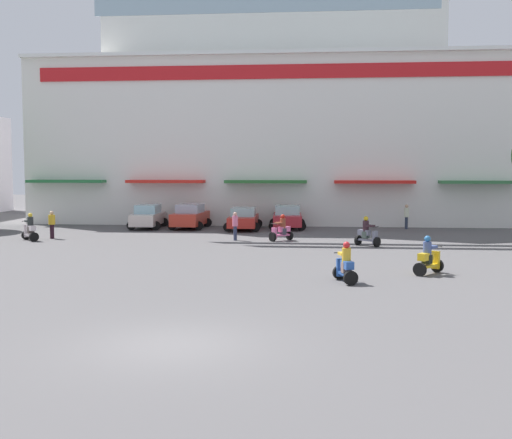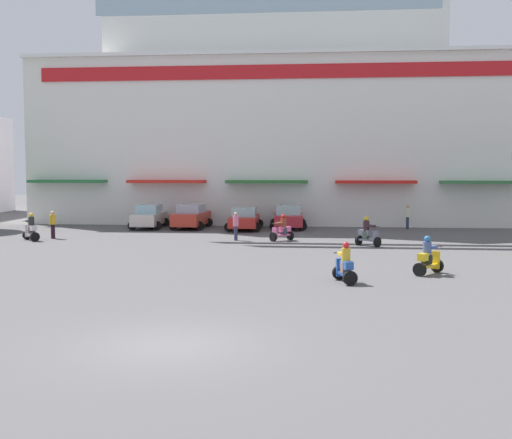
% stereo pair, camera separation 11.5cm
% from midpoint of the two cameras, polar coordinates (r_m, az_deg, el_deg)
% --- Properties ---
extents(ground_plane, '(128.00, 128.00, 0.00)m').
position_cam_midpoint_polar(ground_plane, '(27.94, -1.40, -3.84)').
color(ground_plane, '#555253').
extents(colonial_building, '(35.32, 14.98, 23.58)m').
position_cam_midpoint_polar(colonial_building, '(50.39, 1.80, 11.91)').
color(colonial_building, white).
rests_on(colonial_building, ground).
extents(parked_car_0, '(2.32, 4.25, 1.61)m').
position_cam_midpoint_polar(parked_car_0, '(43.79, -9.42, 0.27)').
color(parked_car_0, beige).
rests_on(parked_car_0, ground).
extents(parked_car_1, '(2.54, 4.20, 1.64)m').
position_cam_midpoint_polar(parked_car_1, '(43.30, -5.72, 0.28)').
color(parked_car_1, red).
rests_on(parked_car_1, ground).
extents(parked_car_2, '(2.47, 4.42, 1.47)m').
position_cam_midpoint_polar(parked_car_2, '(42.16, -0.97, 0.08)').
color(parked_car_2, red).
rests_on(parked_car_2, ground).
extents(parked_car_3, '(2.58, 4.16, 1.56)m').
position_cam_midpoint_polar(parked_car_3, '(42.87, 2.97, 0.20)').
color(parked_car_3, '#B2242D').
rests_on(parked_car_3, ground).
extents(scooter_rider_0, '(0.88, 1.41, 1.49)m').
position_cam_midpoint_polar(scooter_rider_0, '(23.26, 8.06, -4.09)').
color(scooter_rider_0, black).
rests_on(scooter_rider_0, ground).
extents(scooter_rider_1, '(1.33, 1.49, 1.52)m').
position_cam_midpoint_polar(scooter_rider_1, '(25.65, 15.21, -3.35)').
color(scooter_rider_1, black).
rests_on(scooter_rider_1, ground).
extents(scooter_rider_4, '(1.37, 1.33, 1.49)m').
position_cam_midpoint_polar(scooter_rider_4, '(35.97, 2.43, -0.95)').
color(scooter_rider_4, black).
rests_on(scooter_rider_4, ground).
extents(scooter_rider_5, '(1.35, 1.22, 1.57)m').
position_cam_midpoint_polar(scooter_rider_5, '(34.06, 10.01, -1.27)').
color(scooter_rider_5, black).
rests_on(scooter_rider_5, ground).
extents(scooter_rider_7, '(1.34, 1.35, 1.57)m').
position_cam_midpoint_polar(scooter_rider_7, '(38.20, -19.32, -0.80)').
color(scooter_rider_7, black).
rests_on(scooter_rider_7, ground).
extents(pedestrian_0, '(0.44, 0.44, 1.60)m').
position_cam_midpoint_polar(pedestrian_0, '(36.10, -1.72, -0.42)').
color(pedestrian_0, '#2F3551').
rests_on(pedestrian_0, ground).
extents(pedestrian_1, '(0.44, 0.44, 1.65)m').
position_cam_midpoint_polar(pedestrian_1, '(43.79, 13.41, 0.40)').
color(pedestrian_1, '#2A3346').
rests_on(pedestrian_1, ground).
extents(pedestrian_3, '(0.47, 0.47, 1.60)m').
position_cam_midpoint_polar(pedestrian_3, '(38.84, -17.56, -0.30)').
color(pedestrian_3, black).
rests_on(pedestrian_3, ground).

